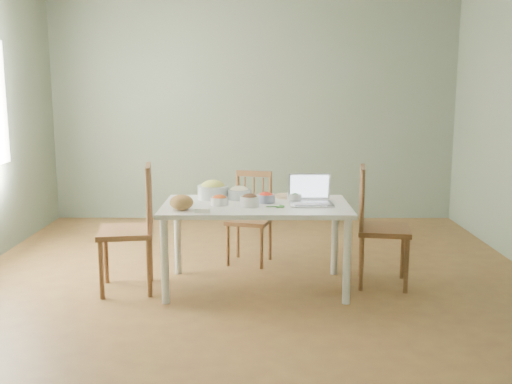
{
  "coord_description": "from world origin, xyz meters",
  "views": [
    {
      "loc": [
        0.06,
        -4.89,
        1.64
      ],
      "look_at": [
        0.04,
        -0.18,
        0.81
      ],
      "focal_mm": 41.45,
      "sensor_mm": 36.0,
      "label": 1
    }
  ],
  "objects_px": {
    "dining_table": "(256,246)",
    "chair_far": "(249,219)",
    "chair_right": "(384,227)",
    "bread_boule": "(181,202)",
    "chair_left": "(126,229)",
    "laptop": "(311,190)",
    "bowl_squash": "(213,190)"
  },
  "relations": [
    {
      "from": "chair_far",
      "to": "bowl_squash",
      "type": "height_order",
      "value": "same"
    },
    {
      "from": "chair_left",
      "to": "laptop",
      "type": "distance_m",
      "value": 1.54
    },
    {
      "from": "chair_left",
      "to": "chair_right",
      "type": "relative_size",
      "value": 1.03
    },
    {
      "from": "dining_table",
      "to": "bread_boule",
      "type": "distance_m",
      "value": 0.75
    },
    {
      "from": "dining_table",
      "to": "chair_far",
      "type": "bearing_deg",
      "value": 95.45
    },
    {
      "from": "dining_table",
      "to": "laptop",
      "type": "height_order",
      "value": "laptop"
    },
    {
      "from": "chair_far",
      "to": "bread_boule",
      "type": "height_order",
      "value": "chair_far"
    },
    {
      "from": "bowl_squash",
      "to": "laptop",
      "type": "height_order",
      "value": "laptop"
    },
    {
      "from": "dining_table",
      "to": "chair_left",
      "type": "relative_size",
      "value": 1.47
    },
    {
      "from": "chair_far",
      "to": "bowl_squash",
      "type": "bearing_deg",
      "value": -107.33
    },
    {
      "from": "chair_far",
      "to": "laptop",
      "type": "height_order",
      "value": "laptop"
    },
    {
      "from": "bread_boule",
      "to": "laptop",
      "type": "bearing_deg",
      "value": 11.14
    },
    {
      "from": "chair_far",
      "to": "chair_right",
      "type": "distance_m",
      "value": 1.29
    },
    {
      "from": "chair_right",
      "to": "bread_boule",
      "type": "bearing_deg",
      "value": 110.39
    },
    {
      "from": "dining_table",
      "to": "chair_right",
      "type": "height_order",
      "value": "chair_right"
    },
    {
      "from": "chair_left",
      "to": "bread_boule",
      "type": "distance_m",
      "value": 0.57
    },
    {
      "from": "dining_table",
      "to": "laptop",
      "type": "xyz_separation_m",
      "value": [
        0.45,
        -0.03,
        0.47
      ]
    },
    {
      "from": "chair_left",
      "to": "chair_far",
      "type": "bearing_deg",
      "value": 118.51
    },
    {
      "from": "dining_table",
      "to": "chair_far",
      "type": "height_order",
      "value": "chair_far"
    },
    {
      "from": "chair_far",
      "to": "chair_right",
      "type": "relative_size",
      "value": 0.86
    },
    {
      "from": "bread_boule",
      "to": "bowl_squash",
      "type": "distance_m",
      "value": 0.52
    },
    {
      "from": "dining_table",
      "to": "chair_right",
      "type": "xyz_separation_m",
      "value": [
        1.07,
        0.09,
        0.15
      ]
    },
    {
      "from": "chair_far",
      "to": "bowl_squash",
      "type": "xyz_separation_m",
      "value": [
        -0.3,
        -0.46,
        0.35
      ]
    },
    {
      "from": "chair_far",
      "to": "chair_right",
      "type": "height_order",
      "value": "chair_right"
    },
    {
      "from": "chair_far",
      "to": "chair_left",
      "type": "xyz_separation_m",
      "value": [
        -0.99,
        -0.76,
        0.09
      ]
    },
    {
      "from": "chair_right",
      "to": "bowl_squash",
      "type": "height_order",
      "value": "chair_right"
    },
    {
      "from": "chair_left",
      "to": "chair_right",
      "type": "xyz_separation_m",
      "value": [
        2.13,
        0.14,
        -0.02
      ]
    },
    {
      "from": "bowl_squash",
      "to": "bread_boule",
      "type": "bearing_deg",
      "value": -113.43
    },
    {
      "from": "laptop",
      "to": "chair_left",
      "type": "bearing_deg",
      "value": 178.86
    },
    {
      "from": "dining_table",
      "to": "laptop",
      "type": "relative_size",
      "value": 4.35
    },
    {
      "from": "dining_table",
      "to": "chair_right",
      "type": "relative_size",
      "value": 1.51
    },
    {
      "from": "chair_left",
      "to": "laptop",
      "type": "height_order",
      "value": "chair_left"
    }
  ]
}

